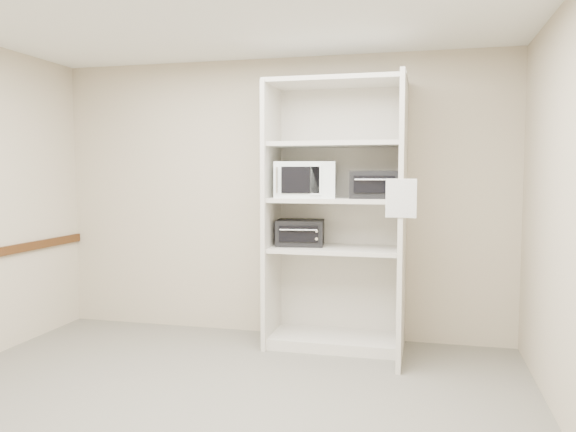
% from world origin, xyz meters
% --- Properties ---
extents(floor, '(4.50, 4.00, 0.01)m').
position_xyz_m(floor, '(0.00, 0.00, 0.00)').
color(floor, '#656357').
rests_on(floor, ground).
extents(wall_back, '(4.50, 0.02, 2.70)m').
position_xyz_m(wall_back, '(0.00, 2.00, 1.35)').
color(wall_back, '#B8A591').
rests_on(wall_back, ground).
extents(shelving_unit, '(1.24, 0.92, 2.42)m').
position_xyz_m(shelving_unit, '(0.67, 1.70, 1.13)').
color(shelving_unit, beige).
rests_on(shelving_unit, floor).
extents(microwave, '(0.59, 0.48, 0.32)m').
position_xyz_m(microwave, '(0.34, 1.69, 1.53)').
color(microwave, white).
rests_on(microwave, shelving_unit).
extents(toaster_oven_upper, '(0.45, 0.35, 0.24)m').
position_xyz_m(toaster_oven_upper, '(0.97, 1.65, 1.49)').
color(toaster_oven_upper, black).
rests_on(toaster_oven_upper, shelving_unit).
extents(toaster_oven_lower, '(0.47, 0.37, 0.24)m').
position_xyz_m(toaster_oven_lower, '(0.28, 1.74, 1.04)').
color(toaster_oven_lower, black).
rests_on(toaster_oven_lower, shelving_unit).
extents(paper_sign, '(0.23, 0.03, 0.30)m').
position_xyz_m(paper_sign, '(1.22, 1.07, 1.40)').
color(paper_sign, white).
rests_on(paper_sign, shelving_unit).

